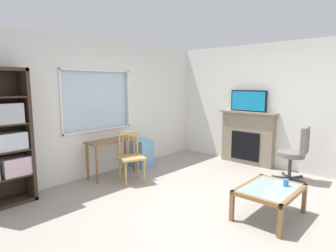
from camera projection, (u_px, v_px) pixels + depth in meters
The scene contains 11 objects.
ground at pixel (212, 208), 4.00m from camera, with size 6.03×6.11×0.02m, color #9E9389.
wall_back_with_window at pixel (105, 108), 5.53m from camera, with size 5.03×0.15×2.59m.
wall_right at pixel (284, 107), 5.69m from camera, with size 0.12×5.31×2.59m, color silver.
desk_under_window at pixel (112, 146), 5.30m from camera, with size 0.98×0.40×0.71m.
wooden_chair at pixel (131, 157), 5.01m from camera, with size 0.53×0.52×0.90m.
plastic_drawer_unit at pixel (142, 153), 5.97m from camera, with size 0.35×0.40×0.58m, color #72ADDB.
fireplace at pixel (247, 138), 6.15m from camera, with size 0.26×1.28×1.16m.
tv at pixel (248, 101), 6.02m from camera, with size 0.06×0.81×0.45m.
office_chair at pixel (296, 151), 5.05m from camera, with size 0.57×0.58×1.00m.
coffee_table at pixel (270, 192), 3.68m from camera, with size 0.91×0.67×0.41m.
sippy_cup at pixel (286, 183), 3.73m from camera, with size 0.07×0.07×0.09m, color #337FD6.
Camera 1 is at (-3.22, -2.08, 1.75)m, focal length 29.95 mm.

